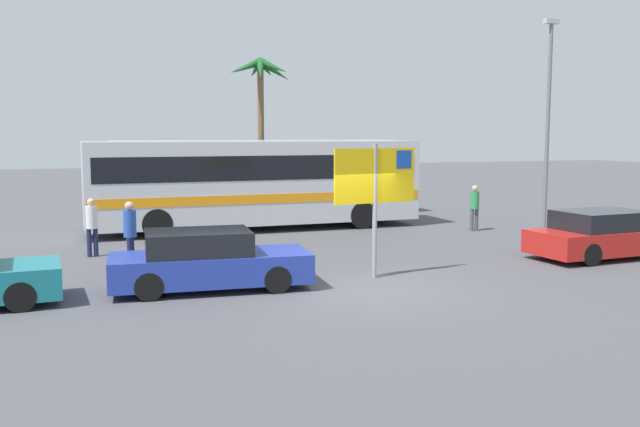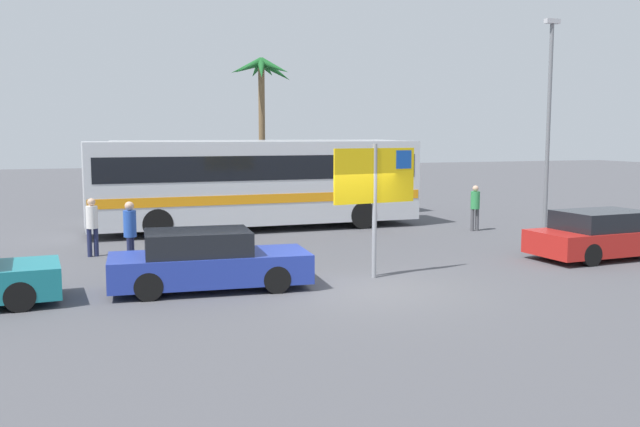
# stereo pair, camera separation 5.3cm
# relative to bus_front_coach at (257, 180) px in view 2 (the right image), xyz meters

# --- Properties ---
(ground) EXTENTS (120.00, 120.00, 0.00)m
(ground) POSITION_rel_bus_front_coach_xyz_m (-0.21, -10.34, -1.78)
(ground) COLOR #4C4C51
(bus_front_coach) EXTENTS (11.82, 2.56, 3.17)m
(bus_front_coach) POSITION_rel_bus_front_coach_xyz_m (0.00, 0.00, 0.00)
(bus_front_coach) COLOR silver
(bus_front_coach) RESTS_ON ground
(bus_rear_coach) EXTENTS (11.82, 2.56, 3.17)m
(bus_rear_coach) POSITION_rel_bus_front_coach_xyz_m (1.12, 3.83, 0.00)
(bus_rear_coach) COLOR silver
(bus_rear_coach) RESTS_ON ground
(ferry_sign) EXTENTS (2.19, 0.36, 3.20)m
(ferry_sign) POSITION_rel_bus_front_coach_xyz_m (0.52, -9.16, 0.54)
(ferry_sign) COLOR gray
(ferry_sign) RESTS_ON ground
(car_red) EXTENTS (4.64, 2.01, 1.32)m
(car_red) POSITION_rel_bus_front_coach_xyz_m (7.68, -8.92, -1.15)
(car_red) COLOR red
(car_red) RESTS_ON ground
(car_blue) EXTENTS (4.48, 2.06, 1.32)m
(car_blue) POSITION_rel_bus_front_coach_xyz_m (-3.53, -9.05, -1.15)
(car_blue) COLOR #23389E
(car_blue) RESTS_ON ground
(pedestrian_by_bus) EXTENTS (0.32, 0.32, 1.74)m
(pedestrian_by_bus) POSITION_rel_bus_front_coach_xyz_m (-4.93, -6.19, -0.75)
(pedestrian_by_bus) COLOR #1E2347
(pedestrian_by_bus) RESTS_ON ground
(pedestrian_crossing_lot) EXTENTS (0.32, 0.32, 1.62)m
(pedestrian_crossing_lot) POSITION_rel_bus_front_coach_xyz_m (7.18, -3.05, -0.83)
(pedestrian_crossing_lot) COLOR #4C4C51
(pedestrian_crossing_lot) RESTS_ON ground
(pedestrian_near_sign) EXTENTS (0.32, 0.32, 1.65)m
(pedestrian_near_sign) POSITION_rel_bus_front_coach_xyz_m (-5.77, -3.85, -0.82)
(pedestrian_near_sign) COLOR #1E2347
(pedestrian_near_sign) RESTS_ON ground
(lamp_post_left_side) EXTENTS (0.56, 0.20, 7.38)m
(lamp_post_left_side) POSITION_rel_bus_front_coach_xyz_m (9.56, -3.85, 2.23)
(lamp_post_left_side) COLOR slate
(lamp_post_left_side) RESTS_ON ground
(palm_tree_seaside) EXTENTS (3.21, 3.26, 7.23)m
(palm_tree_seaside) POSITION_rel_bus_front_coach_xyz_m (2.89, 9.84, 4.14)
(palm_tree_seaside) COLOR brown
(palm_tree_seaside) RESTS_ON ground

